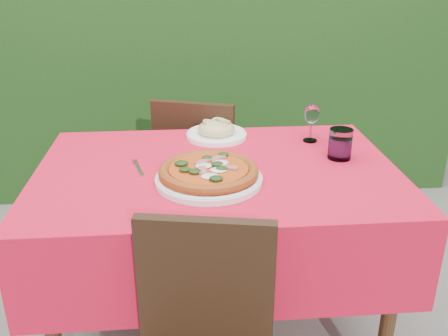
{
  "coord_description": "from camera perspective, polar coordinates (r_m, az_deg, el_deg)",
  "views": [
    {
      "loc": [
        -0.11,
        -1.6,
        1.44
      ],
      "look_at": [
        0.02,
        -0.05,
        0.77
      ],
      "focal_mm": 40.0,
      "sensor_mm": 36.0,
      "label": 1
    }
  ],
  "objects": [
    {
      "name": "hedge",
      "position": [
        3.2,
        -2.9,
        13.82
      ],
      "size": [
        3.2,
        0.55,
        1.78
      ],
      "color": "black",
      "rests_on": "ground"
    },
    {
      "name": "ground",
      "position": [
        2.16,
        -0.68,
        -18.58
      ],
      "size": [
        60.0,
        60.0,
        0.0
      ],
      "primitive_type": "plane",
      "color": "#625E59",
      "rests_on": "ground"
    },
    {
      "name": "fork",
      "position": [
        1.76,
        -9.68,
        -0.12
      ],
      "size": [
        0.06,
        0.17,
        0.0
      ],
      "primitive_type": "cube",
      "rotation": [
        0.0,
        0.0,
        0.27
      ],
      "color": "silver",
      "rests_on": "dining_table"
    },
    {
      "name": "dining_table",
      "position": [
        1.81,
        -0.77,
        -4.38
      ],
      "size": [
        1.26,
        0.86,
        0.75
      ],
      "color": "#402A14",
      "rests_on": "ground"
    },
    {
      "name": "pasta_plate",
      "position": [
        2.04,
        -0.86,
        4.21
      ],
      "size": [
        0.25,
        0.25,
        0.07
      ],
      "rotation": [
        0.0,
        0.0,
        0.43
      ],
      "color": "white",
      "rests_on": "dining_table"
    },
    {
      "name": "water_glass",
      "position": [
        1.86,
        13.13,
        2.54
      ],
      "size": [
        0.08,
        0.08,
        0.11
      ],
      "color": "silver",
      "rests_on": "dining_table"
    },
    {
      "name": "pizza_plate",
      "position": [
        1.63,
        -1.76,
        -0.66
      ],
      "size": [
        0.41,
        0.41,
        0.07
      ],
      "rotation": [
        0.0,
        0.0,
        0.35
      ],
      "color": "white",
      "rests_on": "dining_table"
    },
    {
      "name": "chair_far",
      "position": [
        2.41,
        -2.83,
        -0.15
      ],
      "size": [
        0.48,
        0.48,
        0.84
      ],
      "rotation": [
        0.0,
        0.0,
        2.82
      ],
      "color": "black",
      "rests_on": "ground"
    },
    {
      "name": "wine_glass",
      "position": [
        2.0,
        10.0,
        5.93
      ],
      "size": [
        0.06,
        0.06,
        0.15
      ],
      "color": "silver",
      "rests_on": "dining_table"
    }
  ]
}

